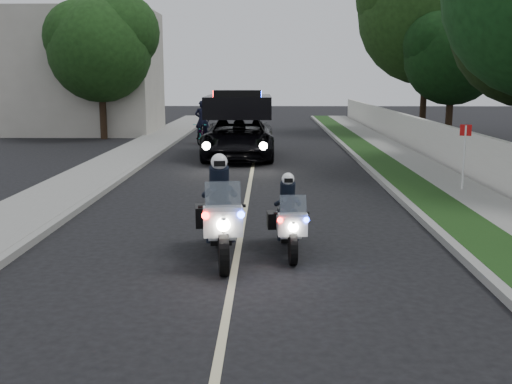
% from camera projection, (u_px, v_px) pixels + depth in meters
% --- Properties ---
extents(ground, '(120.00, 120.00, 0.00)m').
position_uv_depth(ground, '(232.00, 281.00, 9.70)').
color(ground, black).
rests_on(ground, ground).
extents(curb_right, '(0.20, 60.00, 0.15)m').
position_uv_depth(curb_right, '(377.00, 177.00, 19.42)').
color(curb_right, gray).
rests_on(curb_right, ground).
extents(grass_verge, '(1.20, 60.00, 0.16)m').
position_uv_depth(grass_verge, '(399.00, 177.00, 19.41)').
color(grass_verge, '#193814').
rests_on(grass_verge, ground).
extents(sidewalk_right, '(1.40, 60.00, 0.16)m').
position_uv_depth(sidewalk_right, '(440.00, 177.00, 19.38)').
color(sidewalk_right, gray).
rests_on(sidewalk_right, ground).
extents(property_wall, '(0.22, 60.00, 1.50)m').
position_uv_depth(property_wall, '(472.00, 156.00, 19.24)').
color(property_wall, beige).
rests_on(property_wall, ground).
extents(curb_left, '(0.20, 60.00, 0.15)m').
position_uv_depth(curb_left, '(125.00, 176.00, 19.59)').
color(curb_left, gray).
rests_on(curb_left, ground).
extents(sidewalk_left, '(2.00, 60.00, 0.16)m').
position_uv_depth(sidewalk_left, '(92.00, 176.00, 19.61)').
color(sidewalk_left, gray).
rests_on(sidewalk_left, ground).
extents(building_far, '(8.00, 6.00, 7.00)m').
position_uv_depth(building_far, '(86.00, 73.00, 34.78)').
color(building_far, '#A8A396').
rests_on(building_far, ground).
extents(lane_marking, '(0.12, 50.00, 0.01)m').
position_uv_depth(lane_marking, '(251.00, 178.00, 19.52)').
color(lane_marking, '#BFB78C').
rests_on(lane_marking, ground).
extents(police_moto_left, '(1.07, 2.32, 1.90)m').
position_uv_depth(police_moto_left, '(221.00, 258.00, 10.94)').
color(police_moto_left, silver).
rests_on(police_moto_left, ground).
extents(police_moto_right, '(0.75, 1.81, 1.50)m').
position_uv_depth(police_moto_right, '(288.00, 252.00, 11.30)').
color(police_moto_right, silver).
rests_on(police_moto_right, ground).
extents(police_suv, '(2.89, 6.10, 2.95)m').
position_uv_depth(police_suv, '(239.00, 158.00, 24.57)').
color(police_suv, black).
rests_on(police_suv, ground).
extents(bicycle, '(0.89, 1.98, 1.00)m').
position_uv_depth(bicycle, '(203.00, 144.00, 29.66)').
color(bicycle, black).
rests_on(bicycle, ground).
extents(cyclist, '(0.73, 0.52, 1.92)m').
position_uv_depth(cyclist, '(203.00, 144.00, 29.66)').
color(cyclist, black).
rests_on(cyclist, ground).
extents(sign_post, '(0.40, 0.40, 2.02)m').
position_uv_depth(sign_post, '(462.00, 195.00, 16.86)').
color(sign_post, '#A60B1C').
rests_on(sign_post, ground).
extents(tree_right_d, '(8.95, 8.95, 12.98)m').
position_uv_depth(tree_right_d, '(422.00, 134.00, 34.62)').
color(tree_right_d, '#204316').
rests_on(tree_right_d, ground).
extents(tree_right_e, '(6.56, 6.56, 8.30)m').
position_uv_depth(tree_right_e, '(448.00, 139.00, 31.74)').
color(tree_right_e, black).
rests_on(tree_right_e, ground).
extents(tree_left_near, '(5.49, 5.49, 8.94)m').
position_uv_depth(tree_left_near, '(104.00, 139.00, 32.04)').
color(tree_left_near, '#1B4015').
rests_on(tree_left_near, ground).
extents(tree_left_far, '(6.07, 6.07, 8.84)m').
position_uv_depth(tree_left_far, '(109.00, 131.00, 36.83)').
color(tree_left_far, black).
rests_on(tree_left_far, ground).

